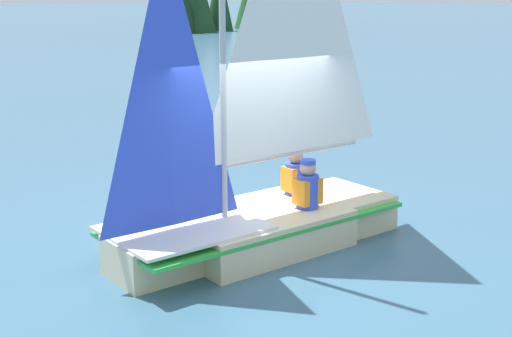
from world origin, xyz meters
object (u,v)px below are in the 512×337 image
(sailor_crew, at_px, (295,185))
(sailor_helm, at_px, (307,198))
(sailboat_main, at_px, (259,192))
(motorboat_distant, at_px, (280,52))

(sailor_crew, bearing_deg, sailor_helm, 63.07)
(sailboat_main, relative_size, sailor_crew, 4.64)
(sailor_helm, xyz_separation_m, motorboat_distant, (18.07, 17.79, -0.25))
(sailboat_main, height_order, sailor_helm, sailboat_main)
(sailor_crew, bearing_deg, motorboat_distant, -129.28)
(sailboat_main, distance_m, motorboat_distant, 25.53)
(sailboat_main, bearing_deg, sailor_helm, 155.43)
(sailboat_main, height_order, sailor_crew, sailboat_main)
(motorboat_distant, bearing_deg, sailboat_main, -18.40)
(sailboat_main, distance_m, sailor_helm, 0.69)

